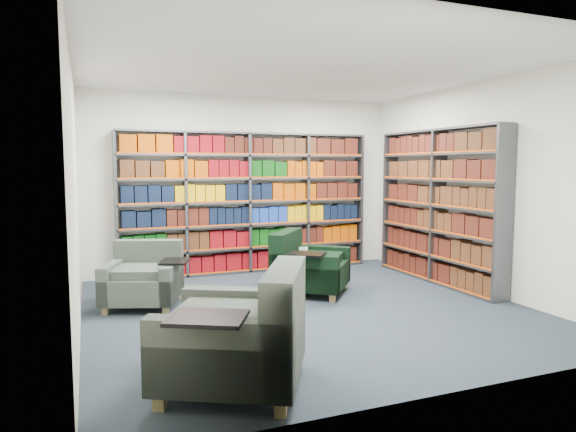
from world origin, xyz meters
name	(u,v)px	position (x,y,z in m)	size (l,w,h in m)	color
room_shell	(307,191)	(0.00, 0.00, 1.40)	(5.02, 5.02, 2.82)	#1B232E
bookshelf_back	(248,203)	(0.00, 2.34, 1.10)	(4.00, 0.28, 2.20)	#47494F
bookshelf_right	(438,207)	(2.34, 0.60, 1.10)	(0.28, 2.50, 2.20)	#47494F
chair_teal_left	(145,280)	(-1.77, 0.88, 0.31)	(1.12, 1.07, 0.76)	#072B33
chair_green_right	(305,268)	(0.29, 0.71, 0.33)	(1.26, 1.27, 0.82)	black
chair_teal_front	(245,339)	(-1.31, -1.85, 0.38)	(1.39, 1.39, 0.93)	#072B33
coffee_table	(303,267)	(0.34, 0.88, 0.31)	(0.83, 0.83, 0.59)	brown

